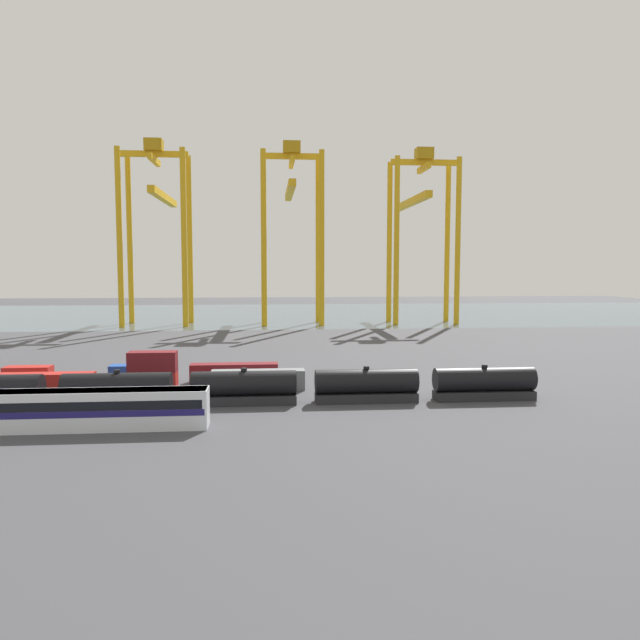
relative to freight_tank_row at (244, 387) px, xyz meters
The scene contains 13 objects.
ground_plane 50.35m from the freight_tank_row, 103.12° to the left, with size 420.00×420.00×0.00m, color #424247.
harbour_water 139.98m from the freight_tank_row, 94.68° to the left, with size 400.00×110.00×0.01m, color #475B6B.
freight_tank_row is the anchor object (origin of this frame).
shipping_container_2 26.64m from the freight_tank_row, 162.12° to the left, with size 12.10×2.44×2.60m, color #AD211C.
shipping_container_3 14.48m from the freight_tank_row, 145.58° to the left, with size 6.04×2.44×2.60m, color #AD211C.
shipping_container_4 14.59m from the freight_tank_row, 145.58° to the left, with size 6.04×2.44×2.60m, color maroon.
shipping_container_5 8.34m from the freight_tank_row, 79.75° to the left, with size 12.10×2.44×2.60m, color slate.
shipping_container_7 32.67m from the freight_tank_row, 154.87° to the left, with size 6.04×2.44×2.60m, color #AD211C.
shipping_container_8 20.99m from the freight_tank_row, 138.61° to the left, with size 6.04×2.44×2.60m, color #1C4299.
shipping_container_9 14.02m from the freight_tank_row, 97.82° to the left, with size 12.10×2.44×2.60m, color maroon.
gantry_crane_west 111.05m from the freight_tank_row, 105.17° to the left, with size 18.52×39.84×51.06m.
gantry_crane_central 107.68m from the freight_tank_row, 84.66° to the left, with size 17.44×37.82×51.06m.
gantry_crane_east 117.57m from the freight_tank_row, 65.47° to the left, with size 19.10×40.88×49.95m.
Camera 1 is at (14.31, -77.43, 15.75)m, focal length 33.31 mm.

